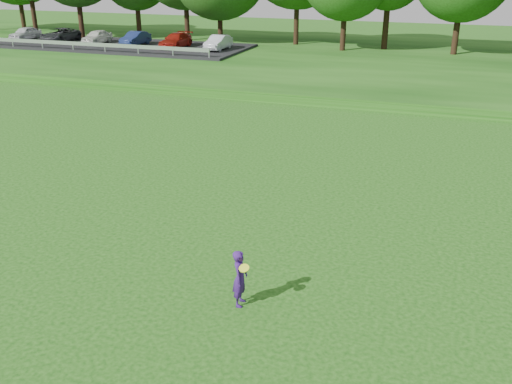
% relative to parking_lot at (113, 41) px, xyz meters
% --- Properties ---
extents(ground, '(140.00, 140.00, 0.00)m').
position_rel_parking_lot_xyz_m(ground, '(24.20, -32.82, -1.06)').
color(ground, '#12400C').
rests_on(ground, ground).
extents(berm, '(130.00, 30.00, 0.60)m').
position_rel_parking_lot_xyz_m(berm, '(24.20, 1.18, -0.76)').
color(berm, '#12400C').
rests_on(berm, ground).
extents(walking_path, '(130.00, 1.60, 0.04)m').
position_rel_parking_lot_xyz_m(walking_path, '(24.20, -12.82, -1.04)').
color(walking_path, gray).
rests_on(walking_path, ground).
extents(parking_lot, '(24.00, 9.00, 1.38)m').
position_rel_parking_lot_xyz_m(parking_lot, '(0.00, 0.00, 0.00)').
color(parking_lot, black).
rests_on(parking_lot, berm).
extents(woman, '(0.49, 0.57, 1.46)m').
position_rel_parking_lot_xyz_m(woman, '(25.32, -34.30, -0.33)').
color(woman, '#391768').
rests_on(woman, ground).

